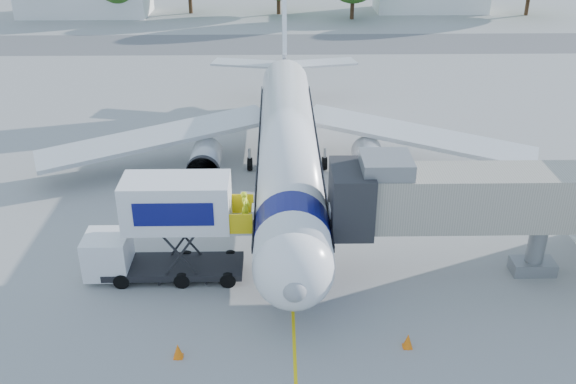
{
  "coord_description": "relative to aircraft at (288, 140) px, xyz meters",
  "views": [
    {
      "loc": [
        -0.67,
        -34.68,
        18.75
      ],
      "look_at": [
        -0.12,
        -3.86,
        3.2
      ],
      "focal_mm": 40.0,
      "sensor_mm": 36.0,
      "label": 1
    }
  ],
  "objects": [
    {
      "name": "jet_bridge",
      "position": [
        7.99,
        -11.12,
        1.39
      ],
      "size": [
        13.9,
        3.2,
        6.6
      ],
      "color": "#A8A08F",
      "rests_on": "ground"
    },
    {
      "name": "guidance_line",
      "position": [
        0.0,
        -4.12,
        -2.94
      ],
      "size": [
        0.15,
        70.0,
        0.01
      ],
      "primitive_type": "cube",
      "color": "yellow",
      "rests_on": "ground"
    },
    {
      "name": "safety_cone_a",
      "position": [
        4.96,
        -16.85,
        -2.61
      ],
      "size": [
        0.44,
        0.44,
        0.7
      ],
      "color": "orange",
      "rests_on": "ground"
    },
    {
      "name": "ground",
      "position": [
        0.0,
        -4.12,
        -2.95
      ],
      "size": [
        160.0,
        160.0,
        0.0
      ],
      "primitive_type": "plane",
      "color": "gray",
      "rests_on": "ground"
    },
    {
      "name": "safety_cone_b",
      "position": [
        -5.0,
        -17.32,
        -2.61
      ],
      "size": [
        0.44,
        0.44,
        0.7
      ],
      "color": "orange",
      "rests_on": "ground"
    },
    {
      "name": "taxiway_strip",
      "position": [
        0.0,
        37.88,
        -2.94
      ],
      "size": [
        120.0,
        10.0,
        0.01
      ],
      "primitive_type": "cube",
      "color": "#59595B",
      "rests_on": "ground"
    },
    {
      "name": "aircraft",
      "position": [
        0.0,
        0.0,
        0.0
      ],
      "size": [
        34.17,
        37.73,
        11.35
      ],
      "color": "white",
      "rests_on": "ground"
    },
    {
      "name": "catering_hiloader",
      "position": [
        -6.27,
        -11.12,
        -0.19
      ],
      "size": [
        8.5,
        2.44,
        5.5
      ],
      "color": "black",
      "rests_on": "ground"
    }
  ]
}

